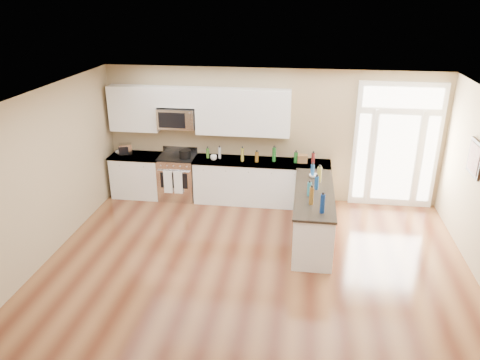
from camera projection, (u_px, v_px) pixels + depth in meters
The scene contains 19 objects.
ground at pixel (246, 310), 6.67m from camera, with size 8.00×8.00×0.00m, color #532817.
room_shell at pixel (246, 201), 6.02m from camera, with size 8.00×8.00×8.00m.
back_cabinet_left at pixel (138, 176), 10.26m from camera, with size 1.10×0.66×0.94m.
back_cabinet_right at pixel (261, 183), 9.90m from camera, with size 2.85×0.66×0.94m.
peninsula_cabinet at pixel (313, 217), 8.43m from camera, with size 0.69×2.32×0.94m.
upper_cabinet_left at pixel (134, 108), 9.83m from camera, with size 1.04×0.33×0.95m, color white.
upper_cabinet_right at pixel (243, 112), 9.53m from camera, with size 1.94×0.33×0.95m, color white.
upper_cabinet_short at pixel (177, 97), 9.61m from camera, with size 0.82×0.33×0.40m, color white.
microwave at pixel (177, 118), 9.74m from camera, with size 0.78×0.41×0.42m.
entry_door at pixel (396, 146), 9.47m from camera, with size 1.70×0.10×2.60m.
wall_art_near at pixel (475, 158), 7.59m from camera, with size 0.05×0.58×0.58m.
kitchen_range at pixel (178, 177), 10.12m from camera, with size 0.77×0.69×1.08m.
stockpot at pixel (185, 154), 9.82m from camera, with size 0.25×0.25×0.19m, color black.
toaster_oven at pixel (125, 149), 10.08m from camera, with size 0.27×0.21×0.23m, color silver.
cardboard_box at pixel (303, 159), 9.60m from camera, with size 0.20×0.15×0.17m, color brown.
bowl_left at pixel (120, 152), 10.15m from camera, with size 0.21×0.21×0.05m, color white.
bowl_peninsula at pixel (314, 176), 8.85m from camera, with size 0.18×0.18×0.06m, color white.
cup_counter at pixel (214, 158), 9.74m from camera, with size 0.14×0.14×0.11m, color white.
counter_bottles at pixel (289, 171), 8.83m from camera, with size 2.41×2.40×0.32m.
Camera 1 is at (0.69, -5.43, 4.24)m, focal length 35.00 mm.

